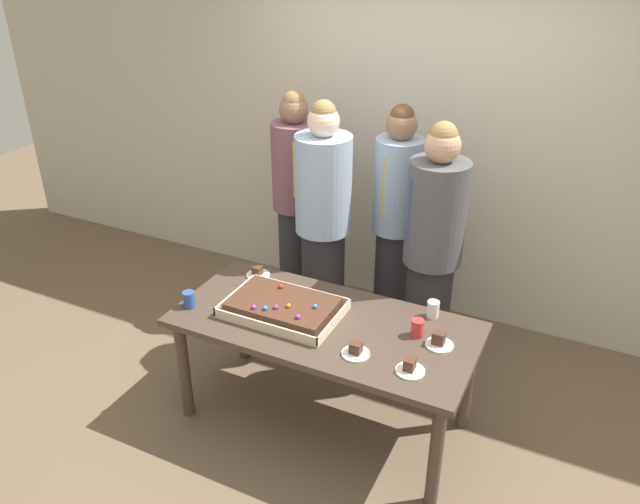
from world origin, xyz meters
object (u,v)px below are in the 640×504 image
at_px(plated_slice_near_left, 356,351).
at_px(person_serving_front, 296,204).
at_px(person_striped_tie_right, 323,229).
at_px(plated_slice_far_right, 410,368).
at_px(drink_cup_far_end, 417,328).
at_px(plated_slice_near_right, 258,273).
at_px(plated_slice_far_left, 439,341).
at_px(drink_cup_nearest, 189,299).
at_px(drink_cup_middle, 433,309).
at_px(sheet_cake, 283,307).
at_px(person_far_right_suit, 432,254).
at_px(party_table, 324,335).
at_px(person_green_shirt_behind, 396,223).

xyz_separation_m(plated_slice_near_left, person_serving_front, (-1.00, 1.23, 0.16)).
bearing_deg(plated_slice_near_left, person_striped_tie_right, 124.67).
bearing_deg(plated_slice_far_right, drink_cup_far_end, 101.93).
xyz_separation_m(plated_slice_near_right, plated_slice_far_left, (1.25, -0.21, 0.01)).
relative_size(drink_cup_nearest, drink_cup_middle, 1.00).
height_order(plated_slice_far_right, drink_cup_nearest, drink_cup_nearest).
height_order(sheet_cake, person_striped_tie_right, person_striped_tie_right).
distance_m(sheet_cake, plated_slice_near_left, 0.56).
height_order(person_striped_tie_right, person_far_right_suit, person_striped_tie_right).
distance_m(sheet_cake, plated_slice_near_right, 0.47).
distance_m(party_table, drink_cup_nearest, 0.82).
distance_m(plated_slice_near_right, drink_cup_middle, 1.14).
bearing_deg(person_serving_front, person_far_right_suit, 50.49).
xyz_separation_m(drink_cup_nearest, person_green_shirt_behind, (0.81, 1.25, 0.13)).
height_order(plated_slice_near_right, drink_cup_far_end, drink_cup_far_end).
xyz_separation_m(plated_slice_far_left, person_striped_tie_right, (-1.00, 0.64, 0.17)).
relative_size(party_table, plated_slice_far_right, 11.44).
xyz_separation_m(sheet_cake, person_green_shirt_behind, (0.29, 1.07, 0.14)).
height_order(plated_slice_far_right, person_green_shirt_behind, person_green_shirt_behind).
bearing_deg(person_green_shirt_behind, person_striped_tie_right, -34.29).
relative_size(person_green_shirt_behind, person_striped_tie_right, 0.97).
height_order(sheet_cake, plated_slice_far_left, sheet_cake).
bearing_deg(person_green_shirt_behind, plated_slice_near_left, 26.11).
distance_m(plated_slice_far_left, plated_slice_far_right, 0.28).
bearing_deg(sheet_cake, drink_cup_far_end, 9.17).
distance_m(party_table, person_serving_front, 1.29).
distance_m(plated_slice_far_left, drink_cup_nearest, 1.45).
xyz_separation_m(plated_slice_far_right, person_green_shirt_behind, (-0.54, 1.25, 0.16)).
bearing_deg(person_far_right_suit, plated_slice_far_left, 61.74).
bearing_deg(drink_cup_middle, person_serving_front, 150.61).
bearing_deg(person_striped_tie_right, person_green_shirt_behind, 122.83).
xyz_separation_m(plated_slice_far_right, person_serving_front, (-1.30, 1.23, 0.16)).
distance_m(party_table, plated_slice_far_right, 0.62).
bearing_deg(person_serving_front, plated_slice_near_left, 14.96).
relative_size(sheet_cake, drink_cup_middle, 6.60).
xyz_separation_m(drink_cup_far_end, person_striped_tie_right, (-0.86, 0.61, 0.15)).
relative_size(person_serving_front, person_far_right_suit, 1.00).
bearing_deg(drink_cup_far_end, plated_slice_far_left, -14.07).
bearing_deg(drink_cup_far_end, sheet_cake, -170.83).
distance_m(plated_slice_near_left, person_green_shirt_behind, 1.28).
distance_m(sheet_cake, plated_slice_far_left, 0.90).
height_order(party_table, sheet_cake, sheet_cake).
relative_size(party_table, plated_slice_near_left, 11.44).
bearing_deg(plated_slice_far_right, plated_slice_near_left, 178.40).
relative_size(drink_cup_far_end, person_serving_front, 0.06).
height_order(plated_slice_near_right, person_far_right_suit, person_far_right_suit).
height_order(plated_slice_far_left, drink_cup_nearest, drink_cup_nearest).
height_order(plated_slice_near_left, plated_slice_near_right, plated_slice_near_left).
height_order(plated_slice_near_right, drink_cup_middle, drink_cup_middle).
bearing_deg(plated_slice_near_right, person_green_shirt_behind, 49.89).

